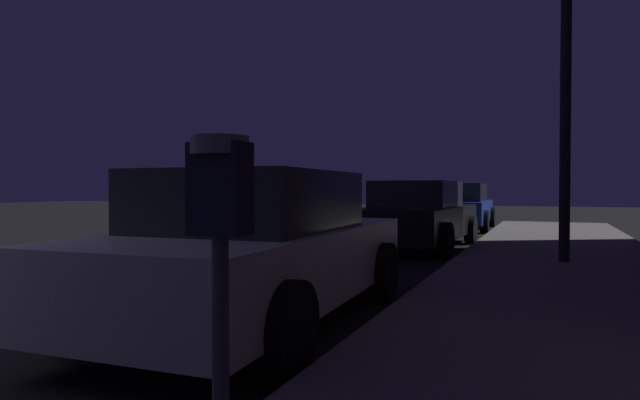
# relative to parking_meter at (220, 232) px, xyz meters

# --- Properties ---
(parking_meter) EXTENTS (0.19, 0.19, 1.29)m
(parking_meter) POSITION_rel_parking_meter_xyz_m (0.00, 0.00, 0.00)
(parking_meter) COLOR #59595B
(parking_meter) RESTS_ON sidewalk
(car_white) EXTENTS (2.10, 4.31, 1.43)m
(car_white) POSITION_rel_parking_meter_xyz_m (-1.55, 2.98, -0.42)
(car_white) COLOR silver
(car_white) RESTS_ON ground
(car_black) EXTENTS (2.09, 4.59, 1.43)m
(car_black) POSITION_rel_parking_meter_xyz_m (-1.55, 9.83, -0.42)
(car_black) COLOR black
(car_black) RESTS_ON ground
(car_blue) EXTENTS (2.06, 4.60, 1.43)m
(car_blue) POSITION_rel_parking_meter_xyz_m (-1.55, 15.68, -0.41)
(car_blue) COLOR navy
(car_blue) RESTS_ON ground
(street_lamp) EXTENTS (0.44, 0.44, 5.07)m
(street_lamp) POSITION_rel_parking_meter_xyz_m (1.23, 7.60, 2.41)
(street_lamp) COLOR black
(street_lamp) RESTS_ON sidewalk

